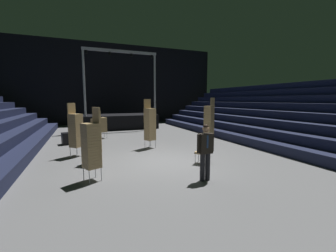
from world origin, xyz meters
The scene contains 13 objects.
ground_plane centered at (0.00, 0.00, -0.05)m, with size 22.00×30.00×0.10m, color slate.
arena_end_wall centered at (0.00, 15.00, 4.00)m, with size 22.00×0.30×8.00m, color black.
bleacher_bank_right centered at (8.00, 1.00, 1.80)m, with size 6.00×24.00×3.60m.
stage_riser centered at (0.00, 11.06, 0.68)m, with size 6.03×3.25×6.28m.
man_with_tie centered at (0.35, -2.37, 0.97)m, with size 0.57×0.24×1.72m.
chair_stack_front_left centered at (3.63, 2.61, 1.28)m, with size 0.60×0.60×2.56m.
chair_stack_front_right centered at (-1.86, 6.38, 0.90)m, with size 0.56×0.56×1.79m.
chair_stack_mid_left centered at (0.14, 2.60, 1.24)m, with size 0.58×0.58×2.48m.
chair_stack_mid_right centered at (-2.82, -1.11, 1.11)m, with size 0.58×0.58×2.22m.
chair_stack_mid_centre centered at (-2.66, 0.76, 0.86)m, with size 0.61×0.61×1.71m.
chair_stack_rear_left centered at (-3.31, 2.22, 1.15)m, with size 0.62×0.62×2.31m.
equipment_road_case centered at (-3.66, 5.20, 0.32)m, with size 0.90×0.60×0.64m, color black.
loose_chair_near_man centered at (1.22, -0.75, 0.53)m, with size 0.62×0.62×0.95m.
Camera 1 is at (-3.06, -7.91, 2.44)m, focal length 23.34 mm.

